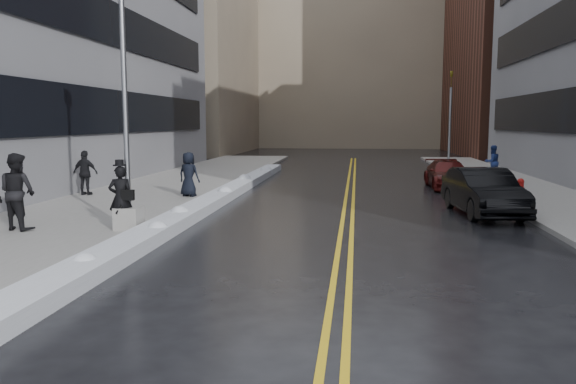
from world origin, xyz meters
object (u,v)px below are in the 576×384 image
(pedestrian_fedora, at_px, (121,198))
(car_black, at_px, (483,192))
(car_maroon, at_px, (448,175))
(lamppost, at_px, (126,140))
(pedestrian_b, at_px, (17,192))
(pedestrian_c, at_px, (189,174))
(pedestrian_east, at_px, (492,162))
(pedestrian_d, at_px, (85,173))
(traffic_signal, at_px, (450,116))
(fire_hydrant, at_px, (520,187))

(pedestrian_fedora, distance_m, car_black, 11.31)
(car_maroon, bearing_deg, lamppost, -131.64)
(pedestrian_b, height_order, car_maroon, pedestrian_b)
(pedestrian_c, bearing_deg, pedestrian_east, -133.71)
(lamppost, height_order, pedestrian_d, lamppost)
(traffic_signal, bearing_deg, pedestrian_d, -136.72)
(fire_hydrant, relative_size, car_maroon, 0.17)
(pedestrian_fedora, bearing_deg, pedestrian_b, -12.37)
(pedestrian_east, bearing_deg, pedestrian_b, 25.80)
(pedestrian_d, distance_m, car_maroon, 15.71)
(pedestrian_east, xyz_separation_m, car_black, (-2.76, -10.84, -0.24))
(fire_hydrant, distance_m, traffic_signal, 14.30)
(fire_hydrant, height_order, car_maroon, car_maroon)
(traffic_signal, relative_size, car_maroon, 1.38)
(pedestrian_fedora, bearing_deg, lamppost, -160.28)
(pedestrian_b, height_order, pedestrian_east, pedestrian_b)
(fire_hydrant, height_order, pedestrian_fedora, pedestrian_fedora)
(lamppost, distance_m, pedestrian_b, 3.23)
(car_black, height_order, car_maroon, car_black)
(pedestrian_b, bearing_deg, traffic_signal, -105.69)
(pedestrian_fedora, bearing_deg, car_maroon, -149.23)
(car_maroon, bearing_deg, traffic_signal, 79.84)
(pedestrian_c, height_order, car_black, pedestrian_c)
(pedestrian_c, xyz_separation_m, car_black, (10.55, -2.24, -0.25))
(fire_hydrant, relative_size, traffic_signal, 0.12)
(traffic_signal, height_order, car_black, traffic_signal)
(pedestrian_c, relative_size, pedestrian_d, 0.98)
(lamppost, bearing_deg, pedestrian_fedora, -141.64)
(traffic_signal, relative_size, pedestrian_d, 3.41)
(pedestrian_d, bearing_deg, lamppost, 129.24)
(pedestrian_d, bearing_deg, fire_hydrant, -170.52)
(lamppost, xyz_separation_m, fire_hydrant, (12.30, 8.00, -1.98))
(pedestrian_fedora, height_order, car_black, pedestrian_fedora)
(lamppost, distance_m, car_maroon, 15.86)
(pedestrian_c, distance_m, car_black, 10.79)
(pedestrian_fedora, xyz_separation_m, car_black, (10.33, 4.62, -0.25))
(pedestrian_b, relative_size, pedestrian_d, 1.17)
(traffic_signal, distance_m, pedestrian_b, 26.91)
(traffic_signal, xyz_separation_m, pedestrian_d, (-16.34, -15.39, -2.37))
(car_maroon, bearing_deg, pedestrian_b, -137.77)
(fire_hydrant, distance_m, car_maroon, 4.50)
(lamppost, xyz_separation_m, car_maroon, (10.22, 11.98, -1.90))
(pedestrian_c, distance_m, pedestrian_east, 15.85)
(pedestrian_c, bearing_deg, pedestrian_d, 15.11)
(lamppost, relative_size, pedestrian_c, 4.44)
(lamppost, xyz_separation_m, pedestrian_fedora, (-0.16, -0.13, -1.52))
(pedestrian_d, xyz_separation_m, pedestrian_east, (17.46, 8.72, -0.03))
(pedestrian_c, xyz_separation_m, pedestrian_east, (13.31, 8.60, -0.01))
(traffic_signal, height_order, pedestrian_b, traffic_signal)
(traffic_signal, relative_size, pedestrian_b, 2.92)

